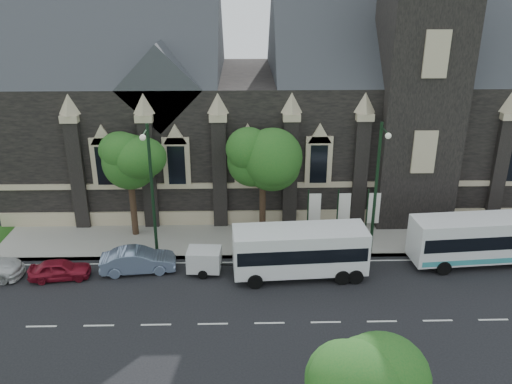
{
  "coord_description": "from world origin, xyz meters",
  "views": [
    {
      "loc": [
        1.72,
        -23.21,
        16.94
      ],
      "look_at": [
        2.43,
        6.0,
        5.08
      ],
      "focal_mm": 36.95,
      "sensor_mm": 36.0,
      "label": 1
    }
  ],
  "objects_px": {
    "street_lamp_mid": "(151,186)",
    "banner_flag_center": "(342,212)",
    "tree_walk_left": "(132,158)",
    "box_trailer": "(204,260)",
    "banner_flag_right": "(371,211)",
    "tree_walk_right": "(266,156)",
    "tree_park_east": "(379,376)",
    "shuttle_bus": "(300,249)",
    "banner_flag_left": "(312,212)",
    "tour_coach": "(497,238)",
    "sedan": "(138,260)",
    "car_far_red": "(60,269)",
    "street_lamp_near": "(377,184)"
  },
  "relations": [
    {
      "from": "street_lamp_mid",
      "to": "banner_flag_center",
      "type": "bearing_deg",
      "value": 8.82
    },
    {
      "from": "tree_walk_left",
      "to": "box_trailer",
      "type": "height_order",
      "value": "tree_walk_left"
    },
    {
      "from": "street_lamp_mid",
      "to": "banner_flag_right",
      "type": "xyz_separation_m",
      "value": [
        14.29,
        1.91,
        -2.73
      ]
    },
    {
      "from": "tree_walk_right",
      "to": "tree_park_east",
      "type": "bearing_deg",
      "value": -81.58
    },
    {
      "from": "street_lamp_mid",
      "to": "shuttle_bus",
      "type": "bearing_deg",
      "value": -13.88
    },
    {
      "from": "banner_flag_left",
      "to": "shuttle_bus",
      "type": "bearing_deg",
      "value": -106.47
    },
    {
      "from": "tour_coach",
      "to": "tree_walk_left",
      "type": "bearing_deg",
      "value": 164.3
    },
    {
      "from": "banner_flag_left",
      "to": "sedan",
      "type": "xyz_separation_m",
      "value": [
        -11.17,
        -3.45,
        -1.63
      ]
    },
    {
      "from": "shuttle_bus",
      "to": "car_far_red",
      "type": "relative_size",
      "value": 2.26
    },
    {
      "from": "street_lamp_near",
      "to": "shuttle_bus",
      "type": "distance_m",
      "value": 6.36
    },
    {
      "from": "car_far_red",
      "to": "banner_flag_center",
      "type": "bearing_deg",
      "value": -83.52
    },
    {
      "from": "street_lamp_near",
      "to": "box_trailer",
      "type": "bearing_deg",
      "value": -170.64
    },
    {
      "from": "tree_park_east",
      "to": "banner_flag_center",
      "type": "bearing_deg",
      "value": 83.43
    },
    {
      "from": "tree_park_east",
      "to": "tree_walk_right",
      "type": "height_order",
      "value": "tree_walk_right"
    },
    {
      "from": "tree_park_east",
      "to": "banner_flag_center",
      "type": "height_order",
      "value": "tree_park_east"
    },
    {
      "from": "banner_flag_center",
      "to": "sedan",
      "type": "xyz_separation_m",
      "value": [
        -13.17,
        -3.45,
        -1.63
      ]
    },
    {
      "from": "shuttle_bus",
      "to": "car_far_red",
      "type": "bearing_deg",
      "value": 176.51
    },
    {
      "from": "tree_park_east",
      "to": "tree_walk_right",
      "type": "xyz_separation_m",
      "value": [
        -2.96,
        20.04,
        1.2
      ]
    },
    {
      "from": "street_lamp_mid",
      "to": "car_far_red",
      "type": "bearing_deg",
      "value": -157.51
    },
    {
      "from": "tree_walk_right",
      "to": "box_trailer",
      "type": "xyz_separation_m",
      "value": [
        -3.99,
        -5.4,
        -4.93
      ]
    },
    {
      "from": "sedan",
      "to": "tree_park_east",
      "type": "bearing_deg",
      "value": -149.68
    },
    {
      "from": "box_trailer",
      "to": "tree_walk_left",
      "type": "bearing_deg",
      "value": 137.24
    },
    {
      "from": "shuttle_bus",
      "to": "banner_flag_left",
      "type": "bearing_deg",
      "value": 69.91
    },
    {
      "from": "tree_walk_right",
      "to": "tree_walk_left",
      "type": "height_order",
      "value": "tree_walk_right"
    },
    {
      "from": "banner_flag_left",
      "to": "tree_walk_right",
      "type": "bearing_deg",
      "value": 150.9
    },
    {
      "from": "tree_park_east",
      "to": "tree_walk_right",
      "type": "bearing_deg",
      "value": 98.42
    },
    {
      "from": "tree_park_east",
      "to": "shuttle_bus",
      "type": "distance_m",
      "value": 14.5
    },
    {
      "from": "banner_flag_left",
      "to": "shuttle_bus",
      "type": "xyz_separation_m",
      "value": [
        -1.23,
        -4.15,
        -0.6
      ]
    },
    {
      "from": "street_lamp_mid",
      "to": "banner_flag_center",
      "type": "relative_size",
      "value": 2.25
    },
    {
      "from": "shuttle_bus",
      "to": "banner_flag_center",
      "type": "bearing_deg",
      "value": 48.49
    },
    {
      "from": "tour_coach",
      "to": "banner_flag_left",
      "type": "bearing_deg",
      "value": 161.16
    },
    {
      "from": "tree_park_east",
      "to": "shuttle_bus",
      "type": "relative_size",
      "value": 0.77
    },
    {
      "from": "car_far_red",
      "to": "tour_coach",
      "type": "bearing_deg",
      "value": -94.0
    },
    {
      "from": "tree_park_east",
      "to": "box_trailer",
      "type": "relative_size",
      "value": 2.1
    },
    {
      "from": "banner_flag_center",
      "to": "tree_walk_right",
      "type": "bearing_deg",
      "value": 161.36
    },
    {
      "from": "street_lamp_near",
      "to": "street_lamp_mid",
      "type": "height_order",
      "value": "same"
    },
    {
      "from": "tree_park_east",
      "to": "banner_flag_left",
      "type": "xyz_separation_m",
      "value": [
        0.11,
        18.32,
        -2.24
      ]
    },
    {
      "from": "street_lamp_mid",
      "to": "banner_flag_left",
      "type": "distance_m",
      "value": 10.81
    },
    {
      "from": "banner_flag_left",
      "to": "sedan",
      "type": "relative_size",
      "value": 0.87
    },
    {
      "from": "tree_park_east",
      "to": "car_far_red",
      "type": "relative_size",
      "value": 1.74
    },
    {
      "from": "banner_flag_left",
      "to": "banner_flag_right",
      "type": "bearing_deg",
      "value": 0.0
    },
    {
      "from": "tree_park_east",
      "to": "street_lamp_mid",
      "type": "relative_size",
      "value": 0.7
    },
    {
      "from": "banner_flag_left",
      "to": "tour_coach",
      "type": "distance_m",
      "value": 11.75
    },
    {
      "from": "shuttle_bus",
      "to": "sedan",
      "type": "distance_m",
      "value": 10.03
    },
    {
      "from": "tree_walk_right",
      "to": "banner_flag_right",
      "type": "relative_size",
      "value": 1.95
    },
    {
      "from": "box_trailer",
      "to": "street_lamp_mid",
      "type": "bearing_deg",
      "value": 155.37
    },
    {
      "from": "street_lamp_near",
      "to": "car_far_red",
      "type": "bearing_deg",
      "value": -173.35
    },
    {
      "from": "tree_walk_left",
      "to": "sedan",
      "type": "distance_m",
      "value": 7.22
    },
    {
      "from": "tree_walk_left",
      "to": "tour_coach",
      "type": "xyz_separation_m",
      "value": [
        23.46,
        -4.58,
        -4.0
      ]
    },
    {
      "from": "tree_park_east",
      "to": "banner_flag_center",
      "type": "xyz_separation_m",
      "value": [
        2.11,
        18.32,
        -2.24
      ]
    }
  ]
}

